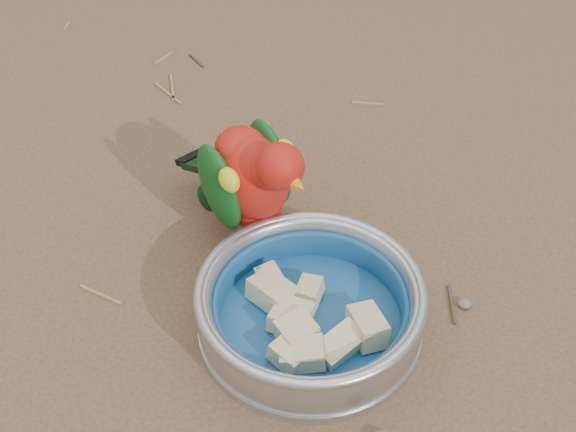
% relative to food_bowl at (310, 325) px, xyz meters
% --- Properties ---
extents(ground, '(60.00, 60.00, 0.00)m').
position_rel_food_bowl_xyz_m(ground, '(-0.11, 0.03, -0.01)').
color(ground, brown).
extents(food_bowl, '(0.22, 0.22, 0.02)m').
position_rel_food_bowl_xyz_m(food_bowl, '(0.00, 0.00, 0.00)').
color(food_bowl, '#B2B2BA').
rests_on(food_bowl, ground).
extents(bowl_wall, '(0.22, 0.22, 0.04)m').
position_rel_food_bowl_xyz_m(bowl_wall, '(0.00, 0.00, 0.03)').
color(bowl_wall, '#B2B2BA').
rests_on(bowl_wall, food_bowl).
extents(fruit_wedges, '(0.13, 0.13, 0.03)m').
position_rel_food_bowl_xyz_m(fruit_wedges, '(0.00, 0.00, 0.02)').
color(fruit_wedges, beige).
rests_on(fruit_wedges, food_bowl).
extents(lory_parrot, '(0.21, 0.17, 0.15)m').
position_rel_food_bowl_xyz_m(lory_parrot, '(-0.11, 0.10, 0.07)').
color(lory_parrot, red).
rests_on(lory_parrot, ground).
extents(ground_debris, '(0.90, 0.80, 0.01)m').
position_rel_food_bowl_xyz_m(ground_debris, '(-0.13, 0.05, -0.01)').
color(ground_debris, olive).
rests_on(ground_debris, ground).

